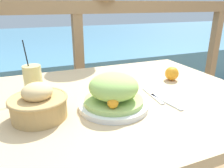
{
  "coord_description": "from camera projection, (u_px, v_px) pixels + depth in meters",
  "views": [
    {
      "loc": [
        -0.38,
        -0.82,
        1.08
      ],
      "look_at": [
        -0.05,
        -0.01,
        0.76
      ],
      "focal_mm": 35.0,
      "sensor_mm": 36.0,
      "label": 1
    }
  ],
  "objects": [
    {
      "name": "patio_table",
      "position": [
        122.0,
        111.0,
        1.01
      ],
      "size": [
        1.17,
        0.96,
        0.7
      ],
      "color": "tan",
      "rests_on": "ground_plane"
    },
    {
      "name": "railing_fence",
      "position": [
        78.0,
        41.0,
        1.62
      ],
      "size": [
        2.8,
        0.08,
        1.1
      ],
      "color": "#937551",
      "rests_on": "ground_plane"
    },
    {
      "name": "sea_backdrop",
      "position": [
        47.0,
        52.0,
        3.99
      ],
      "size": [
        12.0,
        4.0,
        0.51
      ],
      "color": "teal",
      "rests_on": "ground_plane"
    },
    {
      "name": "salad_plate",
      "position": [
        114.0,
        93.0,
        0.83
      ],
      "size": [
        0.27,
        0.27,
        0.14
      ],
      "color": "silver",
      "rests_on": "patio_table"
    },
    {
      "name": "drink_glass",
      "position": [
        33.0,
        81.0,
        0.95
      ],
      "size": [
        0.08,
        0.08,
        0.24
      ],
      "color": "#DBCC7F",
      "rests_on": "patio_table"
    },
    {
      "name": "bread_basket",
      "position": [
        39.0,
        104.0,
        0.76
      ],
      "size": [
        0.2,
        0.2,
        0.13
      ],
      "color": "tan",
      "rests_on": "patio_table"
    },
    {
      "name": "fork",
      "position": [
        153.0,
        96.0,
        0.96
      ],
      "size": [
        0.03,
        0.18,
        0.0
      ],
      "color": "silver",
      "rests_on": "patio_table"
    },
    {
      "name": "knife",
      "position": [
        166.0,
        102.0,
        0.9
      ],
      "size": [
        0.04,
        0.18,
        0.0
      ],
      "color": "silver",
      "rests_on": "patio_table"
    },
    {
      "name": "orange_near_basket",
      "position": [
        172.0,
        74.0,
        1.15
      ],
      "size": [
        0.07,
        0.07,
        0.07
      ],
      "color": "orange",
      "rests_on": "patio_table"
    }
  ]
}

